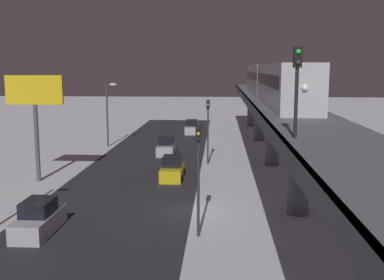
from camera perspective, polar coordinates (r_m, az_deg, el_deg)
ground_plane at (r=31.31m, az=-0.95°, el=-8.79°), size 240.00×240.00×0.00m
avenue_asphalt at (r=32.06m, az=-9.90°, el=-8.49°), size 11.00×107.22×0.01m
elevated_railway at (r=30.42m, az=13.06°, el=1.20°), size 5.00×107.22×6.44m
subway_train at (r=47.38m, az=9.82°, el=7.24°), size 2.94×36.87×3.40m
rail_signal at (r=20.84m, az=12.83°, el=7.67°), size 0.36×0.41×4.00m
sedan_yellow at (r=40.08m, az=-2.44°, el=-3.67°), size 1.91×4.27×1.97m
sedan_silver at (r=67.23m, az=-0.02°, el=1.50°), size 1.80×4.30×1.97m
sedan_silver_2 at (r=28.69m, az=-18.36°, el=-9.27°), size 1.80×4.55×1.97m
sedan_silver_3 at (r=51.03m, az=-3.18°, el=-0.91°), size 1.80×4.07×1.97m
traffic_light_near at (r=25.74m, az=0.79°, el=-3.04°), size 0.32×0.44×6.40m
traffic_light_mid at (r=45.43m, az=1.98°, el=2.21°), size 0.32×0.44×6.40m
commercial_billboard at (r=40.45m, az=-18.83°, el=4.64°), size 4.80×0.36×8.90m
street_lamp_far at (r=56.53m, az=-10.21°, el=4.03°), size 1.35×0.44×7.65m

